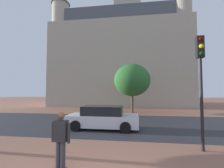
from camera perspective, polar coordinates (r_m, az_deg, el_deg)
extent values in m
plane|color=#93604C|center=(13.46, 0.93, -13.07)|extent=(120.00, 120.00, 0.00)
cube|color=#2D2D33|center=(11.97, 0.02, -14.31)|extent=(120.00, 8.38, 0.00)
cube|color=#B2A893|center=(31.29, 3.41, 5.48)|extent=(23.14, 15.57, 14.01)
cube|color=#4C515B|center=(33.52, 3.36, 19.49)|extent=(21.29, 14.33, 2.40)
cube|color=#B2A893|center=(32.93, 5.83, 17.29)|extent=(5.10, 5.10, 27.60)
cylinder|color=#B2A893|center=(28.30, -18.83, 10.42)|extent=(2.80, 2.80, 17.74)
cylinder|color=#B2A893|center=(26.64, 24.91, 12.09)|extent=(2.80, 2.80, 18.36)
cylinder|color=#333338|center=(5.24, -17.80, -23.95)|extent=(0.15, 0.15, 0.82)
cylinder|color=#333338|center=(5.32, -19.42, -23.60)|extent=(0.15, 0.15, 0.82)
cube|color=#232328|center=(5.06, -18.47, -16.14)|extent=(0.42, 0.26, 0.62)
cylinder|color=#232328|center=(4.95, -15.80, -17.09)|extent=(0.09, 0.09, 0.59)
cylinder|color=#232328|center=(5.21, -21.02, -16.28)|extent=(0.09, 0.09, 0.59)
cube|color=black|center=(5.14, -17.86, -15.72)|extent=(0.29, 0.16, 0.40)
sphere|color=brown|center=(4.98, -18.38, -11.10)|extent=(0.22, 0.22, 0.22)
cube|color=silver|center=(10.14, -3.44, -13.32)|extent=(4.52, 1.76, 0.71)
cube|color=black|center=(10.04, -3.42, -9.74)|extent=(2.53, 1.55, 0.57)
cylinder|color=black|center=(9.75, -13.42, -14.90)|extent=(0.64, 0.22, 0.64)
cylinder|color=black|center=(11.38, -10.13, -13.22)|extent=(0.64, 0.22, 0.64)
cylinder|color=black|center=(9.14, 5.00, -15.78)|extent=(0.64, 0.22, 0.64)
cylinder|color=black|center=(10.86, 5.47, -13.75)|extent=(0.64, 0.22, 0.64)
cylinder|color=black|center=(7.20, 30.33, -6.34)|extent=(0.12, 0.12, 3.73)
cube|color=black|center=(7.42, 29.83, 11.81)|extent=(0.28, 0.24, 0.90)
sphere|color=#390606|center=(7.39, 30.15, 14.30)|extent=(0.18, 0.18, 0.18)
sphere|color=yellow|center=(7.31, 30.22, 12.05)|extent=(0.18, 0.18, 0.18)
sphere|color=#06330C|center=(7.24, 30.28, 9.76)|extent=(0.18, 0.18, 0.18)
cylinder|color=brown|center=(18.02, 7.52, -7.18)|extent=(0.28, 0.28, 2.09)
ellipsoid|color=#2D6B2D|center=(18.03, 7.46, 1.47)|extent=(4.19, 4.19, 3.77)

